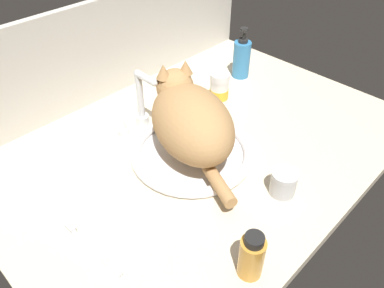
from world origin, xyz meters
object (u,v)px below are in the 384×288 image
at_px(cat, 189,118).
at_px(metal_jar, 284,182).
at_px(faucet, 142,105).
at_px(soap_pump_bottle, 242,58).
at_px(toothbrush, 91,248).
at_px(amber_bottle, 252,256).
at_px(pill_bottle, 219,89).
at_px(sink_basin, 192,152).

relative_size(cat, metal_jar, 6.04).
bearing_deg(faucet, soap_pump_bottle, -3.00).
bearing_deg(metal_jar, toothbrush, 155.80).
relative_size(faucet, toothbrush, 0.98).
height_order(cat, amber_bottle, cat).
distance_m(pill_bottle, soap_pump_bottle, 0.19).
distance_m(metal_jar, soap_pump_bottle, 0.57).
bearing_deg(soap_pump_bottle, pill_bottle, -162.24).
bearing_deg(soap_pump_bottle, sink_basin, -157.18).
xyz_separation_m(metal_jar, toothbrush, (-0.43, 0.19, -0.03)).
bearing_deg(pill_bottle, cat, -156.26).
xyz_separation_m(pill_bottle, amber_bottle, (-0.42, -0.45, 0.00)).
bearing_deg(faucet, toothbrush, -144.04).
xyz_separation_m(pill_bottle, soap_pump_bottle, (0.18, 0.06, 0.02)).
relative_size(sink_basin, soap_pump_bottle, 1.86).
distance_m(cat, toothbrush, 0.39).
relative_size(faucet, pill_bottle, 1.72).
xyz_separation_m(sink_basin, cat, (0.01, 0.02, 0.10)).
bearing_deg(amber_bottle, pill_bottle, 47.28).
xyz_separation_m(sink_basin, metal_jar, (0.06, -0.25, 0.02)).
relative_size(metal_jar, toothbrush, 0.35).
height_order(amber_bottle, soap_pump_bottle, soap_pump_bottle).
height_order(cat, soap_pump_bottle, cat).
xyz_separation_m(sink_basin, soap_pump_bottle, (0.43, 0.18, 0.06)).
bearing_deg(faucet, cat, -87.85).
distance_m(sink_basin, amber_bottle, 0.37).
xyz_separation_m(faucet, metal_jar, (0.06, -0.46, -0.04)).
height_order(faucet, soap_pump_bottle, same).
height_order(cat, toothbrush, cat).
height_order(amber_bottle, toothbrush, amber_bottle).
bearing_deg(sink_basin, amber_bottle, -117.27).
bearing_deg(sink_basin, pill_bottle, 26.34).
relative_size(sink_basin, cat, 0.85).
bearing_deg(pill_bottle, amber_bottle, -132.72).
bearing_deg(pill_bottle, metal_jar, -116.26).
bearing_deg(cat, soap_pump_bottle, 21.22).
height_order(faucet, amber_bottle, faucet).
xyz_separation_m(faucet, amber_bottle, (-0.17, -0.53, -0.01)).
bearing_deg(metal_jar, sink_basin, 103.97).
bearing_deg(amber_bottle, soap_pump_bottle, 40.39).
bearing_deg(amber_bottle, toothbrush, 125.78).
height_order(faucet, pill_bottle, faucet).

